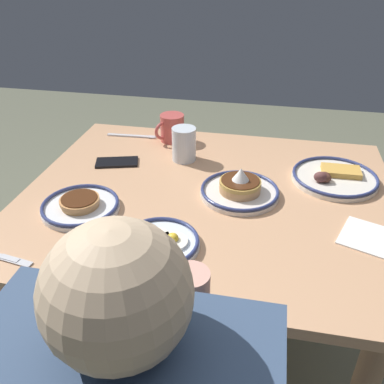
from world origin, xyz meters
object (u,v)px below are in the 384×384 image
(plate_far_side, at_px, (160,242))
(fork_near, at_px, (132,136))
(paper_napkin, at_px, (372,238))
(plate_far_companion, at_px, (80,205))
(drinking_glass, at_px, (184,146))
(plate_center_pancakes, at_px, (240,189))
(plate_near_main, at_px, (334,177))
(cell_phone, at_px, (117,162))
(coffee_mug, at_px, (172,128))

(plate_far_side, xyz_separation_m, fork_near, (0.29, -0.64, -0.01))
(paper_napkin, height_order, fork_near, fork_near)
(plate_far_companion, xyz_separation_m, fork_near, (0.02, -0.53, -0.01))
(plate_far_companion, height_order, drinking_glass, drinking_glass)
(plate_center_pancakes, bearing_deg, plate_near_main, -152.89)
(plate_far_companion, distance_m, fork_near, 0.53)
(plate_far_companion, bearing_deg, cell_phone, -89.84)
(plate_near_main, xyz_separation_m, cell_phone, (0.73, 0.02, -0.01))
(plate_center_pancakes, height_order, plate_far_companion, plate_center_pancakes)
(coffee_mug, bearing_deg, plate_far_side, 101.16)
(plate_far_side, xyz_separation_m, paper_napkin, (-0.53, -0.14, -0.01))
(plate_far_side, relative_size, paper_napkin, 1.36)
(plate_near_main, xyz_separation_m, drinking_glass, (0.51, -0.05, 0.04))
(paper_napkin, relative_size, fork_near, 0.75)
(plate_far_companion, distance_m, plate_far_side, 0.29)
(plate_far_companion, bearing_deg, drinking_glass, -120.68)
(plate_far_companion, bearing_deg, coffee_mug, -104.98)
(plate_far_side, bearing_deg, plate_far_companion, -23.58)
(plate_center_pancakes, bearing_deg, drinking_glass, -43.03)
(coffee_mug, bearing_deg, plate_center_pancakes, 130.18)
(coffee_mug, xyz_separation_m, paper_napkin, (-0.66, 0.50, -0.05))
(plate_far_companion, xyz_separation_m, drinking_glass, (-0.22, -0.37, 0.04))
(plate_center_pancakes, xyz_separation_m, coffee_mug, (0.30, -0.35, 0.03))
(coffee_mug, height_order, fork_near, coffee_mug)
(cell_phone, height_order, fork_near, cell_phone)
(plate_near_main, bearing_deg, plate_center_pancakes, 27.11)
(plate_near_main, height_order, cell_phone, plate_near_main)
(plate_far_companion, distance_m, cell_phone, 0.30)
(plate_center_pancakes, relative_size, plate_far_side, 1.17)
(plate_far_companion, relative_size, cell_phone, 1.55)
(plate_center_pancakes, xyz_separation_m, drinking_glass, (0.22, -0.20, 0.03))
(cell_phone, bearing_deg, paper_napkin, 144.79)
(plate_far_side, bearing_deg, fork_near, -65.86)
(drinking_glass, bearing_deg, paper_napkin, 148.59)
(drinking_glass, bearing_deg, plate_center_pancakes, 136.97)
(paper_napkin, bearing_deg, plate_center_pancakes, -22.57)
(paper_napkin, bearing_deg, fork_near, -31.67)
(plate_far_companion, height_order, paper_napkin, plate_far_companion)
(cell_phone, bearing_deg, coffee_mug, -138.11)
(plate_near_main, height_order, plate_far_side, plate_near_main)
(plate_center_pancakes, xyz_separation_m, paper_napkin, (-0.36, 0.15, -0.02))
(plate_near_main, bearing_deg, fork_near, -15.53)
(plate_near_main, distance_m, fork_near, 0.78)
(plate_far_companion, bearing_deg, plate_center_pancakes, -158.61)
(plate_center_pancakes, distance_m, plate_far_side, 0.34)
(cell_phone, distance_m, fork_near, 0.23)
(plate_center_pancakes, relative_size, paper_napkin, 1.59)
(plate_center_pancakes, xyz_separation_m, fork_near, (0.46, -0.36, -0.02))
(plate_far_companion, height_order, cell_phone, plate_far_companion)
(coffee_mug, relative_size, fork_near, 0.56)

